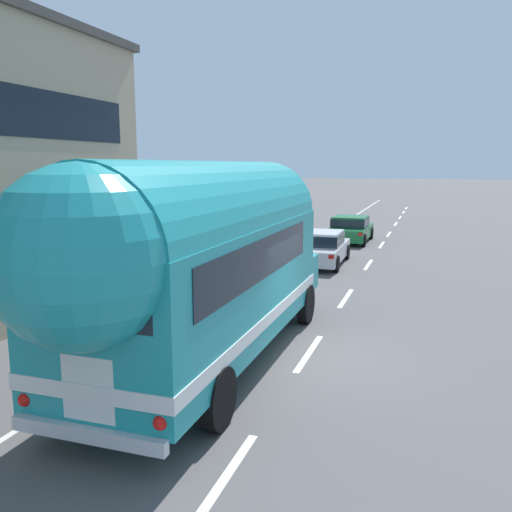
{
  "coord_description": "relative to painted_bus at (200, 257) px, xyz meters",
  "views": [
    {
      "loc": [
        2.4,
        -10.62,
        4.05
      ],
      "look_at": [
        -1.94,
        2.34,
        1.69
      ],
      "focal_mm": 37.22,
      "sensor_mm": 36.0,
      "label": 1
    }
  ],
  "objects": [
    {
      "name": "ground_plane",
      "position": [
        1.76,
        1.52,
        -2.31
      ],
      "size": [
        300.0,
        300.0,
        0.0
      ],
      "primitive_type": "plane",
      "color": "#565454"
    },
    {
      "name": "painted_bus",
      "position": [
        0.0,
        0.0,
        0.0
      ],
      "size": [
        2.6,
        10.45,
        4.12
      ],
      "color": "teal",
      "rests_on": "ground"
    },
    {
      "name": "car_lead",
      "position": [
        -0.14,
        12.11,
        -1.57
      ],
      "size": [
        2.02,
        4.41,
        1.37
      ],
      "color": "silver",
      "rests_on": "ground"
    },
    {
      "name": "lane_markings",
      "position": [
        -0.72,
        14.0,
        -2.3
      ],
      "size": [
        3.65,
        80.0,
        0.01
      ],
      "color": "silver",
      "rests_on": "ground"
    },
    {
      "name": "car_second",
      "position": [
        0.05,
        18.95,
        -1.57
      ],
      "size": [
        2.05,
        4.38,
        1.37
      ],
      "color": "#196633",
      "rests_on": "ground"
    }
  ]
}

